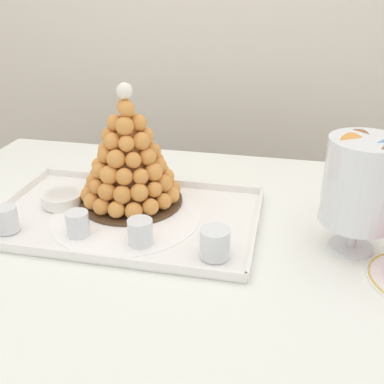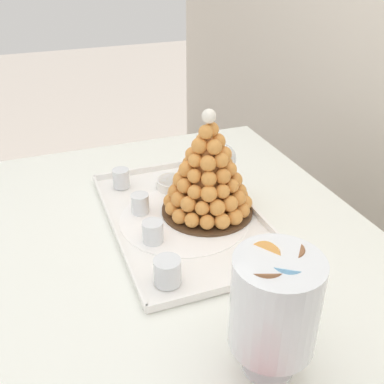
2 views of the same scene
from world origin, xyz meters
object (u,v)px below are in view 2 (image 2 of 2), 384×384
object	(u,v)px
creme_brulee_ramekin	(173,183)
dessert_cup_mid_left	(140,204)
dessert_cup_mid_right	(167,272)
croquembouche	(208,175)
wine_glass	(222,160)
dessert_cup_left	(121,179)
macaron_goblet	(275,304)
dessert_cup_centre	(153,232)
serving_tray	(184,219)

from	to	relation	value
creme_brulee_ramekin	dessert_cup_mid_left	bearing A→B (deg)	-51.54
dessert_cup_mid_right	creme_brulee_ramekin	world-z (taller)	dessert_cup_mid_right
croquembouche	creme_brulee_ramekin	distance (m)	0.19
creme_brulee_ramekin	wine_glass	xyz separation A→B (m)	(0.11, 0.10, 0.11)
dessert_cup_left	creme_brulee_ramekin	bearing A→B (deg)	67.91
dessert_cup_mid_right	wine_glass	world-z (taller)	wine_glass
dessert_cup_left	macaron_goblet	size ratio (longest dim) A/B	0.22
dessert_cup_mid_left	wine_glass	size ratio (longest dim) A/B	0.30
dessert_cup_mid_left	macaron_goblet	size ratio (longest dim) A/B	0.21
dessert_cup_centre	macaron_goblet	size ratio (longest dim) A/B	0.21
serving_tray	wine_glass	xyz separation A→B (m)	(-0.06, 0.13, 0.13)
dessert_cup_mid_right	dessert_cup_centre	bearing A→B (deg)	175.11
dessert_cup_left	dessert_cup_mid_right	size ratio (longest dim) A/B	0.94
dessert_cup_mid_right	creme_brulee_ramekin	bearing A→B (deg)	160.02
macaron_goblet	wine_glass	distance (m)	0.57
serving_tray	dessert_cup_left	xyz separation A→B (m)	(-0.23, -0.12, 0.03)
dessert_cup_centre	wine_glass	bearing A→B (deg)	118.45
serving_tray	dessert_cup_left	size ratio (longest dim) A/B	10.69
croquembouche	dessert_cup_centre	bearing A→B (deg)	-65.49
dessert_cup_mid_left	creme_brulee_ramekin	xyz separation A→B (m)	(-0.10, 0.13, -0.01)
serving_tray	macaron_goblet	size ratio (longest dim) A/B	2.36
croquembouche	dessert_cup_left	size ratio (longest dim) A/B	5.17
dessert_cup_mid_right	macaron_goblet	size ratio (longest dim) A/B	0.24
croquembouche	wine_glass	size ratio (longest dim) A/B	1.66
serving_tray	dessert_cup_centre	world-z (taller)	dessert_cup_centre
serving_tray	creme_brulee_ramekin	distance (m)	0.17
dessert_cup_left	creme_brulee_ramekin	size ratio (longest dim) A/B	0.58
serving_tray	macaron_goblet	xyz separation A→B (m)	(0.49, -0.02, 0.14)
serving_tray	dessert_cup_mid_right	world-z (taller)	dessert_cup_mid_right
croquembouche	dessert_cup_centre	distance (m)	0.21
dessert_cup_left	macaron_goblet	distance (m)	0.74
wine_glass	croquembouche	bearing A→B (deg)	-51.43
dessert_cup_left	creme_brulee_ramekin	distance (m)	0.15
croquembouche	macaron_goblet	distance (m)	0.51
serving_tray	wine_glass	bearing A→B (deg)	114.10
dessert_cup_mid_left	macaron_goblet	distance (m)	0.58
croquembouche	creme_brulee_ramekin	world-z (taller)	croquembouche
dessert_cup_mid_right	creme_brulee_ramekin	size ratio (longest dim) A/B	0.62
dessert_cup_mid_left	macaron_goblet	world-z (taller)	macaron_goblet
dessert_cup_mid_left	creme_brulee_ramekin	bearing A→B (deg)	128.46
croquembouche	creme_brulee_ramekin	xyz separation A→B (m)	(-0.16, -0.05, -0.10)
croquembouche	macaron_goblet	size ratio (longest dim) A/B	1.14
dessert_cup_centre	creme_brulee_ramekin	size ratio (longest dim) A/B	0.56
dessert_cup_centre	dessert_cup_mid_right	size ratio (longest dim) A/B	0.90
dessert_cup_mid_right	wine_glass	distance (m)	0.39
creme_brulee_ramekin	dessert_cup_mid_right	bearing A→B (deg)	-19.98
serving_tray	dessert_cup_centre	bearing A→B (deg)	-56.61
dessert_cup_left	dessert_cup_centre	world-z (taller)	dessert_cup_left
croquembouche	dessert_cup_centre	world-z (taller)	croquembouche
dessert_cup_mid_left	dessert_cup_mid_right	xyz separation A→B (m)	(0.30, -0.02, 0.00)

